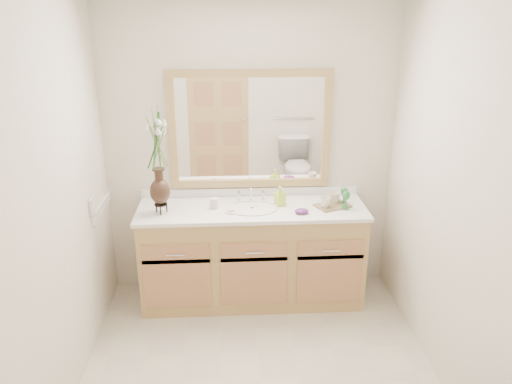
{
  "coord_description": "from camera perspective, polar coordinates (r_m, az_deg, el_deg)",
  "views": [
    {
      "loc": [
        -0.19,
        -2.69,
        2.35
      ],
      "look_at": [
        0.01,
        0.65,
        1.1
      ],
      "focal_mm": 35.0,
      "sensor_mm": 36.0,
      "label": 1
    }
  ],
  "objects": [
    {
      "name": "flower_vase",
      "position": [
        3.82,
        -11.25,
        4.75
      ],
      "size": [
        0.18,
        0.18,
        0.75
      ],
      "rotation": [
        0.0,
        0.0,
        -0.02
      ],
      "color": "black",
      "rests_on": "counter"
    },
    {
      "name": "floor",
      "position": [
        3.58,
        0.48,
        -20.56
      ],
      "size": [
        2.6,
        2.6,
        0.0
      ],
      "primitive_type": "plane",
      "color": "beige",
      "rests_on": "ground"
    },
    {
      "name": "tumbler",
      "position": [
        4.01,
        -4.81,
        -1.27
      ],
      "size": [
        0.07,
        0.07,
        0.09
      ],
      "primitive_type": "cylinder",
      "color": "silver",
      "rests_on": "counter"
    },
    {
      "name": "mug_left",
      "position": [
        4.02,
        7.92,
        -1.11
      ],
      "size": [
        0.1,
        0.1,
        0.09
      ],
      "primitive_type": "imported",
      "rotation": [
        0.0,
        0.0,
        -0.18
      ],
      "color": "silver",
      "rests_on": "tray"
    },
    {
      "name": "switch_plate",
      "position": [
        3.85,
        -18.17,
        -1.45
      ],
      "size": [
        0.02,
        0.12,
        0.12
      ],
      "primitive_type": "cube",
      "color": "white",
      "rests_on": "wall_left"
    },
    {
      "name": "vanity",
      "position": [
        4.2,
        -0.44,
        -7.24
      ],
      "size": [
        1.8,
        0.55,
        0.8
      ],
      "color": "tan",
      "rests_on": "floor"
    },
    {
      "name": "counter",
      "position": [
        4.02,
        -0.46,
        -2.0
      ],
      "size": [
        1.84,
        0.57,
        0.03
      ],
      "primitive_type": "cube",
      "color": "white",
      "rests_on": "vanity"
    },
    {
      "name": "wall_left",
      "position": [
        3.1,
        -22.2,
        -2.94
      ],
      "size": [
        0.02,
        2.6,
        2.4
      ],
      "primitive_type": "cube",
      "color": "white",
      "rests_on": "floor"
    },
    {
      "name": "wall_back",
      "position": [
        4.16,
        -0.68,
        4.41
      ],
      "size": [
        2.4,
        0.02,
        2.4
      ],
      "primitive_type": "cube",
      "color": "white",
      "rests_on": "floor"
    },
    {
      "name": "wall_front",
      "position": [
        1.82,
        3.49,
        -18.87
      ],
      "size": [
        2.4,
        0.02,
        2.4
      ],
      "primitive_type": "cube",
      "color": "white",
      "rests_on": "floor"
    },
    {
      "name": "purple_dish",
      "position": [
        3.91,
        5.24,
        -2.19
      ],
      "size": [
        0.13,
        0.11,
        0.04
      ],
      "primitive_type": "ellipsoid",
      "rotation": [
        0.0,
        0.0,
        -0.22
      ],
      "color": "#5F236B",
      "rests_on": "counter"
    },
    {
      "name": "tray",
      "position": [
        4.08,
        8.74,
        -1.55
      ],
      "size": [
        0.32,
        0.27,
        0.01
      ],
      "primitive_type": "cube",
      "rotation": [
        0.0,
        0.0,
        0.4
      ],
      "color": "brown",
      "rests_on": "counter"
    },
    {
      "name": "mirror",
      "position": [
        4.09,
        -0.67,
        7.09
      ],
      "size": [
        1.32,
        0.04,
        0.97
      ],
      "color": "white",
      "rests_on": "wall_back"
    },
    {
      "name": "soap_dish",
      "position": [
        3.92,
        -2.91,
        -2.26
      ],
      "size": [
        0.09,
        0.09,
        0.03
      ],
      "color": "silver",
      "rests_on": "counter"
    },
    {
      "name": "mug_right",
      "position": [
        4.11,
        8.94,
        -0.58
      ],
      "size": [
        0.13,
        0.13,
        0.1
      ],
      "primitive_type": "imported",
      "rotation": [
        0.0,
        0.0,
        0.66
      ],
      "color": "silver",
      "rests_on": "tray"
    },
    {
      "name": "sink",
      "position": [
        4.02,
        -0.44,
        -2.61
      ],
      "size": [
        0.38,
        0.34,
        0.23
      ],
      "color": "white",
      "rests_on": "counter"
    },
    {
      "name": "goblet_back",
      "position": [
        4.13,
        10.05,
        -0.01
      ],
      "size": [
        0.06,
        0.06,
        0.13
      ],
      "color": "#287831",
      "rests_on": "tray"
    },
    {
      "name": "soap_bottle",
      "position": [
        4.05,
        2.75,
        -0.54
      ],
      "size": [
        0.09,
        0.09,
        0.14
      ],
      "primitive_type": "imported",
      "rotation": [
        0.0,
        0.0,
        0.42
      ],
      "color": "#AFE335",
      "rests_on": "counter"
    },
    {
      "name": "wall_right",
      "position": [
        3.24,
        22.22,
        -1.93
      ],
      "size": [
        0.02,
        2.6,
        2.4
      ],
      "primitive_type": "cube",
      "color": "white",
      "rests_on": "floor"
    },
    {
      "name": "goblet_front",
      "position": [
        4.01,
        10.25,
        -0.5
      ],
      "size": [
        0.06,
        0.06,
        0.14
      ],
      "color": "#287831",
      "rests_on": "tray"
    }
  ]
}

